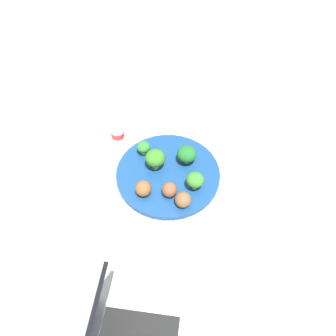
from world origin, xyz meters
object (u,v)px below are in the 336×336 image
Objects in this scene: broccoli_floret_mid_left at (155,158)px; meatball_mid_right at (170,190)px; plate at (168,174)px; fork at (253,211)px; broccoli_floret_back_left at (187,154)px; knife at (257,200)px; yogurt_bottle at (118,132)px; broccoli_floret_front_left at (195,180)px; meatball_center at (183,200)px; napkin at (258,207)px; meatball_mid_left at (143,188)px; broccoli_floret_center at (144,147)px.

meatball_mid_right is (-0.07, 0.06, -0.02)m from broccoli_floret_mid_left.
fork is at bearing 179.68° from plate.
broccoli_floret_back_left is at bearing -115.72° from plate.
yogurt_bottle reaches higher than knife.
broccoli_floret_front_left is 0.06m from meatball_center.
broccoli_floret_mid_left reaches higher than fork.
yogurt_bottle is at bearing -4.41° from napkin.
broccoli_floret_back_left is 0.22m from knife.
meatball_mid_left is (-0.01, 0.09, -0.02)m from broccoli_floret_mid_left.
broccoli_floret_back_left is 0.78× the size of yogurt_bottle.
meatball_mid_left is at bearing 70.58° from broccoli_floret_back_left.
broccoli_floret_center is 0.25× the size of napkin.
plate is at bearing 162.37° from broccoli_floret_center.
yogurt_bottle is (0.22, 0.01, -0.02)m from broccoli_floret_back_left.
broccoli_floret_mid_left reaches higher than broccoli_floret_center.
meatball_mid_left is 0.07m from meatball_mid_right.
broccoli_floret_mid_left is 1.44× the size of meatball_mid_left.
knife is at bearing -146.60° from meatball_center.
plate is at bearing 8.18° from knife.
knife is (-0.33, -0.01, -0.03)m from broccoli_floret_center.
broccoli_floret_mid_left is 1.48× the size of meatball_center.
fork is at bearing -176.06° from broccoli_floret_front_left.
knife is (-0.28, -0.03, -0.05)m from broccoli_floret_mid_left.
yogurt_bottle is at bearing -2.14° from knife.
broccoli_floret_back_left is 0.32× the size of napkin.
broccoli_floret_center reaches higher than meatball_mid_right.
plate is at bearing -0.32° from fork.
napkin is (-0.21, -0.08, -0.03)m from meatball_mid_right.
fork reaches higher than napkin.
broccoli_floret_back_left is 0.14m from meatball_center.
meatball_center is at bearing 155.62° from yogurt_bottle.
knife is (-0.27, -0.12, -0.03)m from meatball_mid_left.
napkin is at bearing -108.76° from fork.
napkin is at bearing 175.59° from yogurt_bottle.
yogurt_bottle is (0.44, -0.03, 0.03)m from napkin.
broccoli_floret_front_left is at bearing 166.72° from broccoli_floret_center.
fork is 1.72× the size of yogurt_bottle.
broccoli_floret_back_left reaches higher than plate.
meatball_center reaches higher than meatball_mid_right.
broccoli_floret_back_left is at bearing -178.63° from yogurt_bottle.
yogurt_bottle is (0.27, -0.06, -0.02)m from broccoli_floret_front_left.
broccoli_floret_mid_left is 0.87× the size of yogurt_bottle.
knife is (0.01, -0.02, 0.00)m from napkin.
broccoli_floret_front_left reaches higher than plate.
broccoli_floret_center is at bearing -13.28° from broccoli_floret_front_left.
broccoli_floret_center is 0.98× the size of meatball_mid_left.
plate is 6.70× the size of broccoli_floret_center.
broccoli_floret_mid_left is at bearing -5.94° from broccoli_floret_front_left.
broccoli_floret_center is at bearing 1.00° from knife.
meatball_center is at bearing 86.01° from broccoli_floret_front_left.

